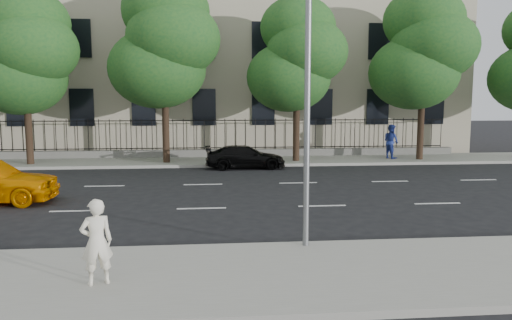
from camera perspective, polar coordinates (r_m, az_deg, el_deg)
The scene contains 14 objects.
ground at distance 13.99m, azimuth -6.38°, elevation -7.78°, with size 120.00×120.00×0.00m, color black.
near_sidewalk at distance 10.15m, azimuth -6.76°, elevation -13.20°, with size 60.00×4.00×0.15m, color gray.
far_sidewalk at distance 27.74m, azimuth -5.92°, elevation -0.14°, with size 60.00×4.00×0.15m, color gray.
lane_markings at distance 18.62m, azimuth -6.15°, elevation -3.98°, with size 49.60×4.62×0.01m, color silver, non-canonical shape.
masonry_building at distance 36.86m, azimuth -5.99°, elevation 15.61°, with size 34.60×12.11×18.50m.
iron_fence at distance 29.37m, azimuth -5.91°, elevation 1.39°, with size 30.00×0.50×2.20m.
street_light at distance 12.06m, azimuth 5.48°, elevation 14.52°, with size 0.25×3.32×8.05m.
tree_b at distance 28.51m, azimuth -24.78°, elevation 11.06°, with size 5.53×5.12×8.97m.
tree_c at distance 27.12m, azimuth -10.37°, elevation 13.03°, with size 5.89×5.50×9.80m.
tree_d at distance 27.39m, azimuth 4.73°, elevation 11.86°, with size 5.34×4.94×8.84m.
tree_e at distance 29.46m, azimuth 18.57°, elevation 11.89°, with size 5.71×5.31×9.46m.
black_sedan at distance 25.26m, azimuth -1.24°, elevation 0.34°, with size 1.64×4.04×1.17m, color black.
woman_near at distance 9.76m, azimuth -17.76°, elevation -8.90°, with size 0.59×0.39×1.62m, color white.
pedestrian_far at distance 29.20m, azimuth 15.18°, elevation 2.06°, with size 0.94×0.73×1.93m, color navy.
Camera 1 is at (0.27, -13.52, 3.61)m, focal length 35.00 mm.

